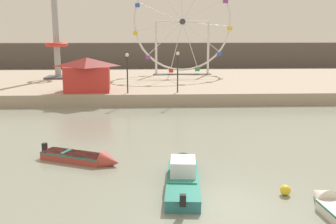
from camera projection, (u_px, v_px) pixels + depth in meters
ground_plane at (212, 204)px, 15.36m from camera, size 240.00×240.00×0.00m
quay_promenade at (171, 83)px, 45.54m from camera, size 110.00×22.16×1.07m
distant_town_skyline at (163, 55)px, 69.46m from camera, size 140.00×3.00×4.40m
motorboat_faded_red at (86, 158)px, 20.10m from camera, size 4.43×2.73×1.05m
motorboat_teal_painted at (183, 173)px, 17.70m from camera, size 1.82×6.16×1.56m
ferris_wheel_white_frame at (182, 23)px, 48.60m from camera, size 12.37×1.20×12.67m
drop_tower_steel_tower at (56, 41)px, 45.24m from camera, size 2.80×2.80×11.13m
carnival_booth_red_striped at (87, 74)px, 36.20m from camera, size 4.67×3.78×3.11m
promenade_lamp_near at (178, 66)px, 35.26m from camera, size 0.32×0.32×3.68m
promenade_lamp_far at (127, 67)px, 34.89m from camera, size 0.32×0.32×3.57m
mooring_buoy_orange at (285, 190)px, 16.12m from camera, size 0.44×0.44×0.44m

